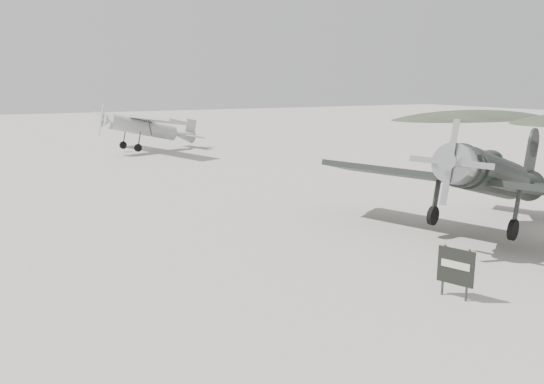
{
  "coord_description": "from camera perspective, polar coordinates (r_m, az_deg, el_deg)",
  "views": [
    {
      "loc": [
        -9.14,
        -12.6,
        4.94
      ],
      "look_at": [
        -1.42,
        2.07,
        1.5
      ],
      "focal_mm": 35.0,
      "sensor_mm": 36.0,
      "label": 1
    }
  ],
  "objects": [
    {
      "name": "ground",
      "position": [
        16.33,
        7.85,
        -6.0
      ],
      "size": [
        160.0,
        160.0,
        0.0
      ],
      "primitive_type": "plane",
      "color": "#A19D8F",
      "rests_on": "ground"
    },
    {
      "name": "hill_northeast",
      "position": [
        79.3,
        20.72,
        7.41
      ],
      "size": [
        32.0,
        16.0,
        5.2
      ],
      "primitive_type": "ellipsoid",
      "color": "#2C3627",
      "rests_on": "ground"
    },
    {
      "name": "highwing_monoplane",
      "position": [
        39.46,
        -13.29,
        7.03
      ],
      "size": [
        7.77,
        10.84,
        3.07
      ],
      "rotation": [
        0.0,
        0.23,
        0.27
      ],
      "color": "#949799",
      "rests_on": "ground"
    },
    {
      "name": "sign_board",
      "position": [
        13.08,
        19.15,
        -7.68
      ],
      "size": [
        0.37,
        0.82,
        1.24
      ],
      "rotation": [
        0.0,
        0.0,
        0.37
      ],
      "color": "#333333",
      "rests_on": "ground"
    },
    {
      "name": "lowwing_monoplane",
      "position": [
        18.79,
        22.82,
        1.5
      ],
      "size": [
        8.11,
        11.05,
        3.6
      ],
      "rotation": [
        0.0,
        0.24,
        0.35
      ],
      "color": "black",
      "rests_on": "ground"
    }
  ]
}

